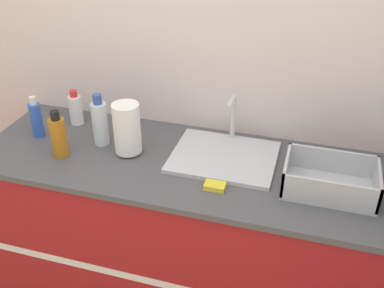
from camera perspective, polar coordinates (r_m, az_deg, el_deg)
wall_back at (r=2.27m, az=0.86°, el=11.02°), size 4.31×0.06×2.60m
counter_cabinet at (r=2.41m, az=-1.74°, el=-11.18°), size 1.93×0.70×0.92m
sink at (r=2.13m, az=4.13°, el=-1.39°), size 0.49×0.40×0.26m
paper_towel_roll at (r=2.13m, az=-8.26°, el=1.92°), size 0.13×0.13×0.26m
dish_rack at (r=1.99m, az=17.07°, el=-4.55°), size 0.39×0.26×0.13m
bottle_white_spray at (r=2.48m, az=-14.55°, el=4.32°), size 0.07×0.07×0.19m
bottle_amber at (r=2.20m, az=-16.59°, el=0.97°), size 0.08×0.08×0.23m
bottle_clear at (r=2.24m, az=-11.60°, el=2.70°), size 0.08×0.08×0.27m
bottle_blue at (r=2.40m, az=-19.17°, el=3.03°), size 0.06×0.06×0.22m
sponge at (r=1.93m, az=2.92°, el=-5.36°), size 0.09×0.06×0.02m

